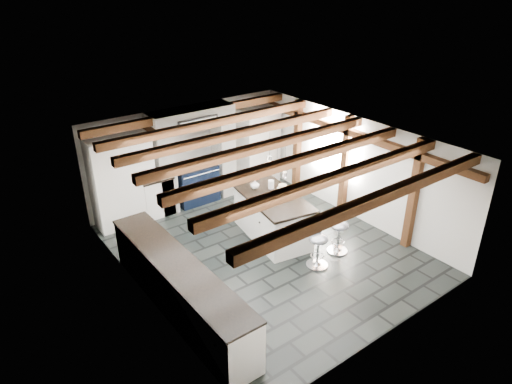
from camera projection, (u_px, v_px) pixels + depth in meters
ground at (264, 249)px, 9.18m from camera, size 6.00×6.00×0.00m
room_shell at (199, 185)px, 9.40m from camera, size 6.00×6.03×6.00m
range_cooker at (196, 183)px, 10.90m from camera, size 1.00×0.63×0.99m
kitchen_island at (272, 216)px, 9.43m from camera, size 1.29×2.03×1.25m
bar_stool_near at (339, 231)px, 8.92m from camera, size 0.41×0.41×0.76m
bar_stool_far at (318, 244)px, 8.48m from camera, size 0.46×0.46×0.76m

